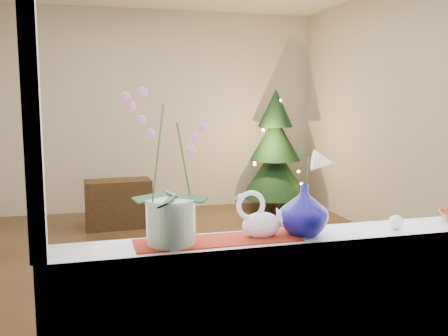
{
  "coord_description": "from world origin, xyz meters",
  "views": [
    {
      "loc": [
        -0.89,
        -4.34,
        1.51
      ],
      "look_at": [
        -0.09,
        -1.4,
        1.09
      ],
      "focal_mm": 40.0,
      "sensor_mm": 36.0,
      "label": 1
    }
  ],
  "objects_px": {
    "paperweight": "(396,222)",
    "xmas_tree": "(275,151)",
    "orchid_pot": "(170,168)",
    "blue_vase": "(304,206)",
    "swan": "(261,215)",
    "side_table": "(119,204)"
  },
  "relations": [
    {
      "from": "blue_vase",
      "to": "side_table",
      "type": "relative_size",
      "value": 0.34
    },
    {
      "from": "paperweight",
      "to": "side_table",
      "type": "distance_m",
      "value": 4.16
    },
    {
      "from": "blue_vase",
      "to": "swan",
      "type": "bearing_deg",
      "value": 177.17
    },
    {
      "from": "side_table",
      "to": "xmas_tree",
      "type": "bearing_deg",
      "value": 7.12
    },
    {
      "from": "swan",
      "to": "blue_vase",
      "type": "xyz_separation_m",
      "value": [
        0.19,
        -0.01,
        0.03
      ]
    },
    {
      "from": "xmas_tree",
      "to": "swan",
      "type": "bearing_deg",
      "value": -111.86
    },
    {
      "from": "swan",
      "to": "xmas_tree",
      "type": "xyz_separation_m",
      "value": [
        1.73,
        4.32,
        -0.19
      ]
    },
    {
      "from": "paperweight",
      "to": "xmas_tree",
      "type": "height_order",
      "value": "xmas_tree"
    },
    {
      "from": "paperweight",
      "to": "xmas_tree",
      "type": "bearing_deg",
      "value": 75.92
    },
    {
      "from": "orchid_pot",
      "to": "paperweight",
      "type": "xyz_separation_m",
      "value": [
        1.03,
        -0.03,
        -0.29
      ]
    },
    {
      "from": "blue_vase",
      "to": "side_table",
      "type": "bearing_deg",
      "value": 98.31
    },
    {
      "from": "orchid_pot",
      "to": "side_table",
      "type": "distance_m",
      "value": 4.07
    },
    {
      "from": "orchid_pot",
      "to": "blue_vase",
      "type": "xyz_separation_m",
      "value": [
        0.59,
        -0.0,
        -0.19
      ]
    },
    {
      "from": "swan",
      "to": "blue_vase",
      "type": "bearing_deg",
      "value": -9.72
    },
    {
      "from": "orchid_pot",
      "to": "blue_vase",
      "type": "relative_size",
      "value": 2.48
    },
    {
      "from": "swan",
      "to": "blue_vase",
      "type": "height_order",
      "value": "blue_vase"
    },
    {
      "from": "swan",
      "to": "paperweight",
      "type": "bearing_deg",
      "value": -9.98
    },
    {
      "from": "orchid_pot",
      "to": "blue_vase",
      "type": "bearing_deg",
      "value": -0.27
    },
    {
      "from": "swan",
      "to": "paperweight",
      "type": "xyz_separation_m",
      "value": [
        0.64,
        -0.03,
        -0.07
      ]
    },
    {
      "from": "blue_vase",
      "to": "xmas_tree",
      "type": "xyz_separation_m",
      "value": [
        1.54,
        4.32,
        -0.22
      ]
    },
    {
      "from": "xmas_tree",
      "to": "side_table",
      "type": "distance_m",
      "value": 2.21
    },
    {
      "from": "orchid_pot",
      "to": "swan",
      "type": "height_order",
      "value": "orchid_pot"
    }
  ]
}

